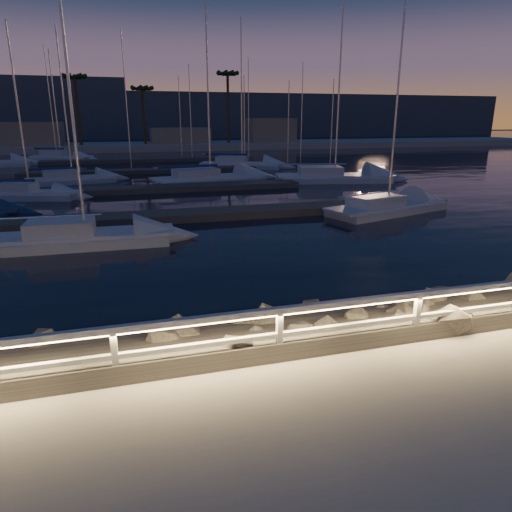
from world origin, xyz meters
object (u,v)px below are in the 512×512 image
object	(u,v)px
sailboat_d	(385,206)
sailboat_m	(60,157)
sailboat_b	(81,236)
sailboat_j	(70,178)
sailboat_a	(28,193)
guard_rail	(224,328)
sailboat_k	(240,164)
sailboat_h	(207,178)
sailboat_l	(332,176)

from	to	relation	value
sailboat_d	sailboat_m	bearing A→B (deg)	100.25
sailboat_b	sailboat_j	distance (m)	20.34
sailboat_a	sailboat_m	world-z (taller)	sailboat_m
guard_rail	sailboat_k	size ratio (longest dim) A/B	3.00
sailboat_d	sailboat_k	bearing A→B (deg)	76.83
sailboat_a	sailboat_d	size ratio (longest dim) A/B	0.81
guard_rail	sailboat_h	xyz separation A→B (m)	(4.79, 29.19, -0.92)
sailboat_b	sailboat_d	world-z (taller)	sailboat_d
sailboat_d	sailboat_h	size ratio (longest dim) A/B	0.83
sailboat_a	sailboat_l	world-z (taller)	sailboat_l
sailboat_j	sailboat_m	world-z (taller)	sailboat_m
sailboat_b	sailboat_a	bearing A→B (deg)	109.31
guard_rail	sailboat_j	bearing A→B (deg)	100.30
guard_rail	sailboat_m	xyz separation A→B (m)	(-9.30, 55.08, -0.92)
sailboat_h	sailboat_j	size ratio (longest dim) A/B	1.34
guard_rail	sailboat_h	world-z (taller)	sailboat_h
sailboat_a	sailboat_j	size ratio (longest dim) A/B	0.90
sailboat_m	sailboat_d	bearing A→B (deg)	-39.92
sailboat_b	sailboat_d	distance (m)	15.87
sailboat_l	sailboat_j	bearing A→B (deg)	179.30
sailboat_b	sailboat_m	bearing A→B (deg)	98.82
sailboat_a	sailboat_k	distance (m)	23.42
sailboat_a	sailboat_j	distance (m)	7.51
sailboat_j	sailboat_m	xyz separation A→B (m)	(-3.45, 22.87, 0.05)
sailboat_j	sailboat_m	distance (m)	23.13
sailboat_j	sailboat_b	bearing A→B (deg)	-95.79
sailboat_b	sailboat_h	size ratio (longest dim) A/B	0.76
sailboat_b	sailboat_m	world-z (taller)	sailboat_m
sailboat_a	sailboat_j	xyz separation A→B (m)	(1.89, 7.27, 0.01)
guard_rail	sailboat_h	distance (m)	29.60
sailboat_b	sailboat_k	xyz separation A→B (m)	(13.66, 28.03, 0.03)
sailboat_a	sailboat_d	distance (m)	22.45
sailboat_h	sailboat_k	xyz separation A→B (m)	(5.38, 10.84, -0.00)
sailboat_d	sailboat_k	world-z (taller)	sailboat_k
sailboat_a	sailboat_h	xyz separation A→B (m)	(12.53, 4.25, 0.05)
guard_rail	sailboat_d	size ratio (longest dim) A/B	3.33
sailboat_l	sailboat_m	world-z (taller)	sailboat_l
sailboat_d	sailboat_l	distance (m)	13.16
sailboat_a	sailboat_b	xyz separation A→B (m)	(4.25, -12.94, 0.01)
sailboat_d	sailboat_b	bearing A→B (deg)	171.63
sailboat_j	sailboat_d	bearing A→B (deg)	-56.85
sailboat_a	sailboat_d	xyz separation A→B (m)	(19.91, -10.37, -0.00)
sailboat_d	sailboat_h	bearing A→B (deg)	99.11
sailboat_a	sailboat_d	world-z (taller)	sailboat_d
sailboat_a	sailboat_l	distance (m)	22.76
sailboat_d	sailboat_k	size ratio (longest dim) A/B	0.90
guard_rail	sailboat_b	distance (m)	12.54
sailboat_b	sailboat_d	bearing A→B (deg)	10.44
sailboat_h	sailboat_m	distance (m)	29.47
sailboat_l	guard_rail	bearing A→B (deg)	-106.24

